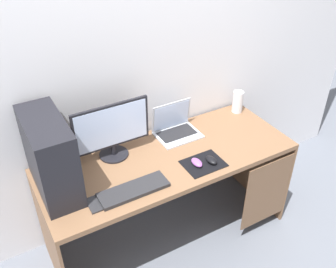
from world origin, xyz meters
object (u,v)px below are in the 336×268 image
Objects in this scene: laptop at (176,128)px; keyboard at (134,190)px; monitor at (112,130)px; cell_phone at (94,204)px; pc_tower at (50,156)px; mouse_left at (197,162)px; mouse_right at (211,160)px; speaker at (238,102)px.

laptop reaches higher than keyboard.
cell_phone is (-0.28, -0.36, -0.20)m from monitor.
pc_tower reaches higher than monitor.
monitor is 0.42m from keyboard.
laptop is 0.38m from mouse_left.
mouse_left is 0.10m from mouse_right.
monitor is at bearing 143.61° from mouse_right.
pc_tower is 1.63× the size of laptop.
laptop is at bearing 94.13° from mouse_right.
mouse_left is at bearing 165.26° from mouse_right.
pc_tower is 5.15× the size of mouse_right.
mouse_left reaches higher than keyboard.
laptop is 0.85m from cell_phone.
laptop is at bearing 80.04° from mouse_left.
speaker is 1.39m from cell_phone.
speaker is 1.17m from keyboard.
speaker is 1.32× the size of cell_phone.
speaker is at bearing 2.63° from monitor.
laptop is 0.72× the size of keyboard.
monitor is 0.50m from cell_phone.
pc_tower is 1.48m from speaker.
laptop is at bearing 27.00° from cell_phone.
monitor reaches higher than mouse_right.
laptop is 0.65m from keyboard.
mouse_left is at bearing -40.20° from monitor.
mouse_left reaches higher than cell_phone.
cell_phone is at bearing -179.06° from mouse_left.
monitor is at bearing 139.80° from mouse_left.
keyboard is 4.38× the size of mouse_right.
mouse_left is at bearing -16.03° from pc_tower.
speaker is 1.79× the size of mouse_right.
pc_tower is at bearing 145.67° from keyboard.
laptop is 3.15× the size of mouse_left.
keyboard reaches higher than cell_phone.
pc_tower reaches higher than laptop.
keyboard is 4.38× the size of mouse_left.
keyboard is 3.23× the size of cell_phone.
monitor is at bearing 52.60° from cell_phone.
pc_tower is 2.88× the size of speaker.
speaker reaches higher than mouse_right.
pc_tower is 0.93m from laptop.
monitor reaches higher than mouse_left.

